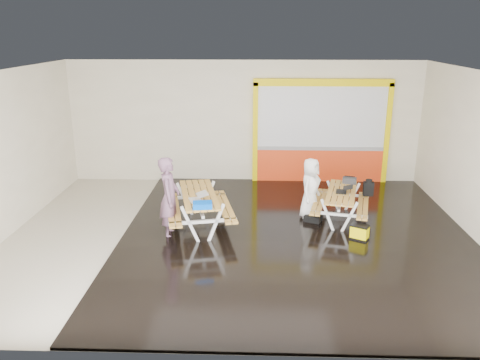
{
  "coord_description": "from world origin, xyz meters",
  "views": [
    {
      "loc": [
        0.37,
        -9.59,
        4.32
      ],
      "look_at": [
        0.0,
        0.9,
        1.0
      ],
      "focal_mm": 35.9,
      "sensor_mm": 36.0,
      "label": 1
    }
  ],
  "objects_px": {
    "person_left": "(169,198)",
    "laptop_right": "(344,190)",
    "blue_pouch": "(202,205)",
    "dark_case": "(313,218)",
    "fluke_bag": "(360,232)",
    "picnic_table_left": "(199,202)",
    "backpack": "(368,188)",
    "laptop_left": "(198,198)",
    "person_right": "(310,188)",
    "toolbox": "(349,180)",
    "picnic_table_right": "(341,199)"
  },
  "relations": [
    {
      "from": "picnic_table_right",
      "to": "person_right",
      "type": "xyz_separation_m",
      "value": [
        -0.71,
        0.13,
        0.2
      ]
    },
    {
      "from": "toolbox",
      "to": "dark_case",
      "type": "height_order",
      "value": "toolbox"
    },
    {
      "from": "blue_pouch",
      "to": "dark_case",
      "type": "height_order",
      "value": "blue_pouch"
    },
    {
      "from": "picnic_table_left",
      "to": "laptop_right",
      "type": "bearing_deg",
      "value": 8.73
    },
    {
      "from": "laptop_right",
      "to": "toolbox",
      "type": "bearing_deg",
      "value": 69.43
    },
    {
      "from": "backpack",
      "to": "laptop_left",
      "type": "bearing_deg",
      "value": -159.71
    },
    {
      "from": "toolbox",
      "to": "dark_case",
      "type": "bearing_deg",
      "value": -140.54
    },
    {
      "from": "laptop_left",
      "to": "laptop_right",
      "type": "xyz_separation_m",
      "value": [
        3.25,
        0.93,
        -0.1
      ]
    },
    {
      "from": "laptop_right",
      "to": "blue_pouch",
      "type": "bearing_deg",
      "value": -156.29
    },
    {
      "from": "fluke_bag",
      "to": "toolbox",
      "type": "bearing_deg",
      "value": 87.95
    },
    {
      "from": "laptop_right",
      "to": "fluke_bag",
      "type": "relative_size",
      "value": 0.97
    },
    {
      "from": "person_right",
      "to": "laptop_right",
      "type": "xyz_separation_m",
      "value": [
        0.75,
        -0.17,
        0.02
      ]
    },
    {
      "from": "dark_case",
      "to": "blue_pouch",
      "type": "bearing_deg",
      "value": -152.39
    },
    {
      "from": "picnic_table_left",
      "to": "laptop_right",
      "type": "height_order",
      "value": "laptop_right"
    },
    {
      "from": "picnic_table_left",
      "to": "picnic_table_right",
      "type": "xyz_separation_m",
      "value": [
        3.24,
        0.54,
        -0.07
      ]
    },
    {
      "from": "picnic_table_left",
      "to": "blue_pouch",
      "type": "distance_m",
      "value": 0.91
    },
    {
      "from": "picnic_table_left",
      "to": "laptop_left",
      "type": "height_order",
      "value": "laptop_left"
    },
    {
      "from": "picnic_table_left",
      "to": "person_right",
      "type": "distance_m",
      "value": 2.62
    },
    {
      "from": "picnic_table_right",
      "to": "laptop_left",
      "type": "xyz_separation_m",
      "value": [
        -3.21,
        -0.97,
        0.32
      ]
    },
    {
      "from": "person_right",
      "to": "laptop_right",
      "type": "height_order",
      "value": "person_right"
    },
    {
      "from": "laptop_left",
      "to": "laptop_right",
      "type": "height_order",
      "value": "laptop_left"
    },
    {
      "from": "toolbox",
      "to": "fluke_bag",
      "type": "bearing_deg",
      "value": -92.05
    },
    {
      "from": "laptop_right",
      "to": "backpack",
      "type": "bearing_deg",
      "value": 37.55
    },
    {
      "from": "picnic_table_left",
      "to": "blue_pouch",
      "type": "height_order",
      "value": "blue_pouch"
    },
    {
      "from": "laptop_right",
      "to": "fluke_bag",
      "type": "distance_m",
      "value": 1.23
    },
    {
      "from": "blue_pouch",
      "to": "fluke_bag",
      "type": "bearing_deg",
      "value": 5.13
    },
    {
      "from": "backpack",
      "to": "picnic_table_left",
      "type": "bearing_deg",
      "value": -165.42
    },
    {
      "from": "picnic_table_right",
      "to": "backpack",
      "type": "xyz_separation_m",
      "value": [
        0.73,
        0.49,
        0.11
      ]
    },
    {
      "from": "person_right",
      "to": "fluke_bag",
      "type": "distance_m",
      "value": 1.65
    },
    {
      "from": "person_left",
      "to": "dark_case",
      "type": "relative_size",
      "value": 4.76
    },
    {
      "from": "toolbox",
      "to": "fluke_bag",
      "type": "xyz_separation_m",
      "value": [
        -0.06,
        -1.74,
        -0.6
      ]
    },
    {
      "from": "toolbox",
      "to": "laptop_right",
      "type": "bearing_deg",
      "value": -110.57
    },
    {
      "from": "person_left",
      "to": "toolbox",
      "type": "relative_size",
      "value": 5.06
    },
    {
      "from": "toolbox",
      "to": "backpack",
      "type": "height_order",
      "value": "toolbox"
    },
    {
      "from": "person_left",
      "to": "backpack",
      "type": "height_order",
      "value": "person_left"
    },
    {
      "from": "picnic_table_left",
      "to": "dark_case",
      "type": "height_order",
      "value": "picnic_table_left"
    },
    {
      "from": "laptop_right",
      "to": "backpack",
      "type": "height_order",
      "value": "laptop_right"
    },
    {
      "from": "person_right",
      "to": "toolbox",
      "type": "height_order",
      "value": "person_right"
    },
    {
      "from": "dark_case",
      "to": "person_left",
      "type": "bearing_deg",
      "value": -165.71
    },
    {
      "from": "laptop_left",
      "to": "dark_case",
      "type": "height_order",
      "value": "laptop_left"
    },
    {
      "from": "fluke_bag",
      "to": "laptop_right",
      "type": "bearing_deg",
      "value": 100.11
    },
    {
      "from": "person_right",
      "to": "laptop_left",
      "type": "xyz_separation_m",
      "value": [
        -2.5,
        -1.09,
        0.12
      ]
    },
    {
      "from": "person_right",
      "to": "fluke_bag",
      "type": "height_order",
      "value": "person_right"
    },
    {
      "from": "blue_pouch",
      "to": "fluke_bag",
      "type": "distance_m",
      "value": 3.37
    },
    {
      "from": "person_right",
      "to": "laptop_right",
      "type": "relative_size",
      "value": 3.34
    },
    {
      "from": "laptop_right",
      "to": "laptop_left",
      "type": "bearing_deg",
      "value": -164.07
    },
    {
      "from": "person_left",
      "to": "laptop_right",
      "type": "bearing_deg",
      "value": -78.91
    },
    {
      "from": "picnic_table_right",
      "to": "person_left",
      "type": "bearing_deg",
      "value": -166.07
    },
    {
      "from": "picnic_table_left",
      "to": "person_left",
      "type": "distance_m",
      "value": 0.75
    },
    {
      "from": "picnic_table_left",
      "to": "person_right",
      "type": "height_order",
      "value": "person_right"
    }
  ]
}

